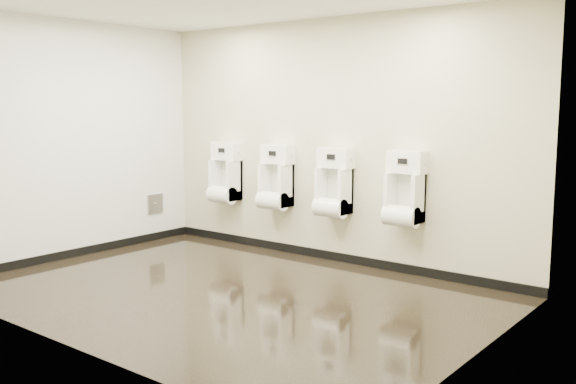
% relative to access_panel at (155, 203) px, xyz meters
% --- Properties ---
extents(ground, '(5.00, 3.50, 0.00)m').
position_rel_access_panel_xyz_m(ground, '(2.48, -1.20, -0.50)').
color(ground, black).
rests_on(ground, ground).
extents(back_wall, '(5.00, 0.02, 2.80)m').
position_rel_access_panel_xyz_m(back_wall, '(2.48, 0.55, 0.90)').
color(back_wall, beige).
rests_on(back_wall, ground).
extents(front_wall, '(5.00, 0.02, 2.80)m').
position_rel_access_panel_xyz_m(front_wall, '(2.48, -2.95, 0.90)').
color(front_wall, beige).
rests_on(front_wall, ground).
extents(left_wall, '(0.02, 3.50, 2.80)m').
position_rel_access_panel_xyz_m(left_wall, '(-0.02, -1.20, 0.90)').
color(left_wall, beige).
rests_on(left_wall, ground).
extents(right_wall, '(0.02, 3.50, 2.80)m').
position_rel_access_panel_xyz_m(right_wall, '(4.98, -1.20, 0.90)').
color(right_wall, beige).
rests_on(right_wall, ground).
extents(tile_overlay_left, '(0.01, 3.50, 2.80)m').
position_rel_access_panel_xyz_m(tile_overlay_left, '(-0.01, -1.20, 0.90)').
color(tile_overlay_left, white).
rests_on(tile_overlay_left, ground).
extents(skirting_back, '(5.00, 0.02, 0.10)m').
position_rel_access_panel_xyz_m(skirting_back, '(2.48, 0.54, -0.45)').
color(skirting_back, black).
rests_on(skirting_back, ground).
extents(skirting_left, '(0.02, 3.50, 0.10)m').
position_rel_access_panel_xyz_m(skirting_left, '(-0.01, -1.20, -0.45)').
color(skirting_left, black).
rests_on(skirting_left, ground).
extents(access_panel, '(0.04, 0.25, 0.25)m').
position_rel_access_panel_xyz_m(access_panel, '(0.00, 0.00, 0.00)').
color(access_panel, '#9E9EA3').
rests_on(access_panel, left_wall).
extents(urinal_0, '(0.42, 0.31, 0.78)m').
position_rel_access_panel_xyz_m(urinal_0, '(0.91, 0.41, 0.38)').
color(urinal_0, white).
rests_on(urinal_0, back_wall).
extents(urinal_1, '(0.42, 0.31, 0.78)m').
position_rel_access_panel_xyz_m(urinal_1, '(1.76, 0.41, 0.38)').
color(urinal_1, white).
rests_on(urinal_1, back_wall).
extents(urinal_2, '(0.42, 0.31, 0.78)m').
position_rel_access_panel_xyz_m(urinal_2, '(2.61, 0.41, 0.38)').
color(urinal_2, white).
rests_on(urinal_2, back_wall).
extents(urinal_3, '(0.42, 0.31, 0.78)m').
position_rel_access_panel_xyz_m(urinal_3, '(3.51, 0.41, 0.38)').
color(urinal_3, white).
rests_on(urinal_3, back_wall).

